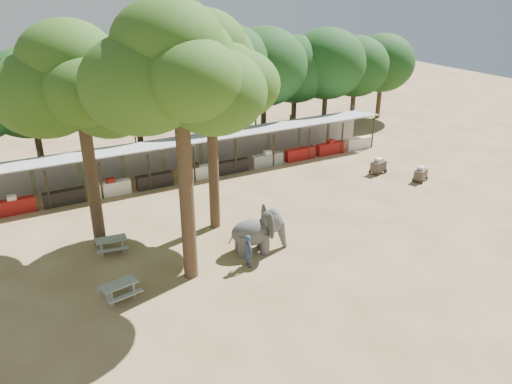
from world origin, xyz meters
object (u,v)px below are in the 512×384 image
yard_tree_center (174,72)px  picnic_table_far (111,243)px  picnic_table_near (120,289)px  yard_tree_back (206,68)px  cart_back (378,166)px  elephant (259,231)px  cart_front (421,174)px  handler (248,251)px  yard_tree_left (74,83)px

yard_tree_center → picnic_table_far: yard_tree_center is taller
yard_tree_center → picnic_table_near: (-3.17, -0.45, -8.72)m
yard_tree_back → cart_back: 15.68m
elephant → picnic_table_near: bearing=-160.3°
cart_front → handler: bearing=173.2°
elephant → handler: bearing=-123.3°
handler → cart_front: (15.11, 4.05, -0.32)m
picnic_table_near → picnic_table_far: 4.17m
yard_tree_center → cart_back: bearing=19.3°
yard_tree_left → elephant: yard_tree_left is taller
handler → picnic_table_near: handler is taller
yard_tree_left → elephant: 10.97m
yard_tree_back → handler: bearing=-92.3°
picnic_table_near → cart_back: cart_back is taller
yard_tree_center → elephant: bearing=4.4°
yard_tree_left → cart_front: 22.35m
picnic_table_far → cart_front: bearing=5.0°
elephant → picnic_table_far: bearing=166.2°
handler → cart_front: 15.64m
elephant → cart_front: bearing=25.8°
yard_tree_center → handler: yard_tree_center is taller
handler → cart_front: size_ratio=1.34×
cart_front → yard_tree_back: bearing=155.5°
handler → cart_back: 15.05m
yard_tree_back → elephant: (0.94, -3.70, -7.43)m
picnic_table_near → handler: bearing=-14.0°
yard_tree_left → yard_tree_center: 5.92m
yard_tree_center → handler: size_ratio=7.29×
yard_tree_center → handler: (2.81, -0.75, -8.38)m
yard_tree_left → picnic_table_near: bearing=-91.8°
yard_tree_center → cart_front: 20.19m
yard_tree_center → picnic_table_far: (-2.54, 3.67, -8.72)m
picnic_table_far → cart_back: bearing=12.3°
elephant → picnic_table_near: (-7.11, -0.76, -0.62)m
handler → cart_back: bearing=-62.1°
yard_tree_left → yard_tree_back: size_ratio=0.97×
picnic_table_near → picnic_table_far: size_ratio=1.07×
yard_tree_back → cart_front: size_ratio=9.24×
yard_tree_center → yard_tree_back: bearing=53.1°
yard_tree_back → handler: (-0.19, -4.75, -7.72)m
cart_front → elephant: bearing=170.3°
yard_tree_left → handler: 11.01m
yard_tree_center → yard_tree_back: size_ratio=1.06×
yard_tree_left → handler: (5.81, -5.75, -7.37)m
handler → picnic_table_near: 6.00m
yard_tree_left → yard_tree_center: yard_tree_center is taller
cart_front → cart_back: (-1.54, 2.45, 0.05)m
handler → yard_tree_back: bearing=-0.0°
handler → yard_tree_center: bearing=77.3°
picnic_table_near → cart_back: (19.55, 6.20, 0.06)m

